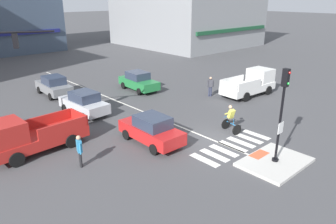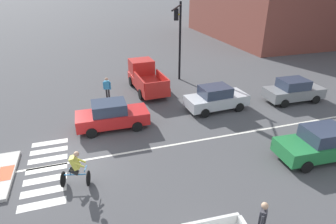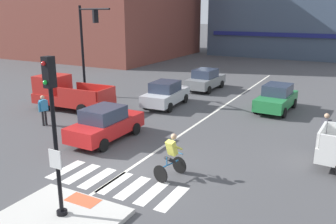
{
  "view_description": "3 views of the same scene",
  "coord_description": "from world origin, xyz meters",
  "px_view_note": "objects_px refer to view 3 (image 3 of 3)",
  "views": [
    {
      "loc": [
        -13.52,
        -10.52,
        7.93
      ],
      "look_at": [
        -0.93,
        3.32,
        1.1
      ],
      "focal_mm": 34.19,
      "sensor_mm": 36.0,
      "label": 1
    },
    {
      "loc": [
        11.54,
        1.22,
        7.94
      ],
      "look_at": [
        -0.93,
        5.14,
        1.6
      ],
      "focal_mm": 29.54,
      "sensor_mm": 36.0,
      "label": 2
    },
    {
      "loc": [
        7.19,
        -10.36,
        5.98
      ],
      "look_at": [
        0.05,
        2.94,
        1.67
      ],
      "focal_mm": 37.98,
      "sensor_mm": 36.0,
      "label": 3
    }
  ],
  "objects_px": {
    "car_red_westbound_near": "(105,124)",
    "car_grey_westbound_distant": "(206,80)",
    "traffic_light_mast": "(87,39)",
    "signal_pole": "(54,124)",
    "cyclist": "(171,155)",
    "car_silver_westbound_far": "(166,94)",
    "pedestrian_waiting_far_side": "(325,128)",
    "pickup_truck_red_cross_left": "(67,94)",
    "pedestrian_at_curb_left": "(43,108)",
    "car_green_eastbound_far": "(277,98)"
  },
  "relations": [
    {
      "from": "signal_pole",
      "to": "car_grey_westbound_distant",
      "type": "bearing_deg",
      "value": 99.54
    },
    {
      "from": "car_silver_westbound_far",
      "to": "car_green_eastbound_far",
      "type": "xyz_separation_m",
      "value": [
        6.55,
        2.26,
        0.0
      ]
    },
    {
      "from": "car_grey_westbound_distant",
      "to": "cyclist",
      "type": "relative_size",
      "value": 2.47
    },
    {
      "from": "signal_pole",
      "to": "pedestrian_waiting_far_side",
      "type": "bearing_deg",
      "value": 56.98
    },
    {
      "from": "car_silver_westbound_far",
      "to": "car_grey_westbound_distant",
      "type": "bearing_deg",
      "value": 86.46
    },
    {
      "from": "car_silver_westbound_far",
      "to": "pedestrian_waiting_far_side",
      "type": "xyz_separation_m",
      "value": [
        9.8,
        -3.25,
        0.17
      ]
    },
    {
      "from": "pickup_truck_red_cross_left",
      "to": "pedestrian_waiting_far_side",
      "type": "xyz_separation_m",
      "value": [
        14.9,
        0.32,
        0.0
      ]
    },
    {
      "from": "car_grey_westbound_distant",
      "to": "pedestrian_at_curb_left",
      "type": "height_order",
      "value": "pedestrian_at_curb_left"
    },
    {
      "from": "car_red_westbound_near",
      "to": "pedestrian_at_curb_left",
      "type": "relative_size",
      "value": 2.47
    },
    {
      "from": "cyclist",
      "to": "pedestrian_waiting_far_side",
      "type": "relative_size",
      "value": 1.01
    },
    {
      "from": "signal_pole",
      "to": "car_silver_westbound_far",
      "type": "relative_size",
      "value": 1.12
    },
    {
      "from": "car_green_eastbound_far",
      "to": "car_grey_westbound_distant",
      "type": "bearing_deg",
      "value": 149.96
    },
    {
      "from": "car_red_westbound_near",
      "to": "car_grey_westbound_distant",
      "type": "bearing_deg",
      "value": 90.54
    },
    {
      "from": "car_silver_westbound_far",
      "to": "pedestrian_at_curb_left",
      "type": "xyz_separation_m",
      "value": [
        -3.83,
        -6.67,
        0.17
      ]
    },
    {
      "from": "signal_pole",
      "to": "cyclist",
      "type": "height_order",
      "value": "signal_pole"
    },
    {
      "from": "signal_pole",
      "to": "car_red_westbound_near",
      "type": "distance_m",
      "value": 7.09
    },
    {
      "from": "car_silver_westbound_far",
      "to": "cyclist",
      "type": "bearing_deg",
      "value": -60.3
    },
    {
      "from": "car_silver_westbound_far",
      "to": "pickup_truck_red_cross_left",
      "type": "height_order",
      "value": "pickup_truck_red_cross_left"
    },
    {
      "from": "car_green_eastbound_far",
      "to": "pedestrian_waiting_far_side",
      "type": "relative_size",
      "value": 2.51
    },
    {
      "from": "car_grey_westbound_distant",
      "to": "cyclist",
      "type": "height_order",
      "value": "cyclist"
    },
    {
      "from": "car_red_westbound_near",
      "to": "car_green_eastbound_far",
      "type": "relative_size",
      "value": 0.98
    },
    {
      "from": "traffic_light_mast",
      "to": "car_red_westbound_near",
      "type": "xyz_separation_m",
      "value": [
        6.26,
        -6.27,
        -3.34
      ]
    },
    {
      "from": "car_silver_westbound_far",
      "to": "pedestrian_waiting_far_side",
      "type": "relative_size",
      "value": 2.51
    },
    {
      "from": "traffic_light_mast",
      "to": "pedestrian_at_curb_left",
      "type": "xyz_separation_m",
      "value": [
        1.95,
        -6.04,
        -3.17
      ]
    },
    {
      "from": "car_silver_westbound_far",
      "to": "car_grey_westbound_distant",
      "type": "distance_m",
      "value": 5.85
    },
    {
      "from": "car_red_westbound_near",
      "to": "car_green_eastbound_far",
      "type": "xyz_separation_m",
      "value": [
        6.06,
        9.15,
        0.0
      ]
    },
    {
      "from": "pickup_truck_red_cross_left",
      "to": "pedestrian_at_curb_left",
      "type": "height_order",
      "value": "pickup_truck_red_cross_left"
    },
    {
      "from": "traffic_light_mast",
      "to": "car_green_eastbound_far",
      "type": "xyz_separation_m",
      "value": [
        12.33,
        2.89,
        -3.34
      ]
    },
    {
      "from": "pickup_truck_red_cross_left",
      "to": "traffic_light_mast",
      "type": "bearing_deg",
      "value": 103.09
    },
    {
      "from": "traffic_light_mast",
      "to": "car_grey_westbound_distant",
      "type": "height_order",
      "value": "traffic_light_mast"
    },
    {
      "from": "traffic_light_mast",
      "to": "pickup_truck_red_cross_left",
      "type": "height_order",
      "value": "traffic_light_mast"
    },
    {
      "from": "signal_pole",
      "to": "car_silver_westbound_far",
      "type": "bearing_deg",
      "value": 105.21
    },
    {
      "from": "signal_pole",
      "to": "cyclist",
      "type": "relative_size",
      "value": 2.79
    },
    {
      "from": "pedestrian_at_curb_left",
      "to": "pedestrian_waiting_far_side",
      "type": "distance_m",
      "value": 14.06
    },
    {
      "from": "traffic_light_mast",
      "to": "pedestrian_waiting_far_side",
      "type": "distance_m",
      "value": 16.12
    },
    {
      "from": "car_red_westbound_near",
      "to": "cyclist",
      "type": "height_order",
      "value": "cyclist"
    },
    {
      "from": "signal_pole",
      "to": "car_red_westbound_near",
      "type": "height_order",
      "value": "signal_pole"
    },
    {
      "from": "car_grey_westbound_distant",
      "to": "signal_pole",
      "type": "bearing_deg",
      "value": -80.46
    },
    {
      "from": "traffic_light_mast",
      "to": "car_green_eastbound_far",
      "type": "distance_m",
      "value": 13.1
    },
    {
      "from": "signal_pole",
      "to": "pedestrian_at_curb_left",
      "type": "height_order",
      "value": "signal_pole"
    },
    {
      "from": "car_green_eastbound_far",
      "to": "pedestrian_at_curb_left",
      "type": "bearing_deg",
      "value": -139.3
    },
    {
      "from": "pedestrian_at_curb_left",
      "to": "cyclist",
      "type": "bearing_deg",
      "value": -14.28
    },
    {
      "from": "cyclist",
      "to": "pedestrian_waiting_far_side",
      "type": "bearing_deg",
      "value": 50.43
    },
    {
      "from": "car_silver_westbound_far",
      "to": "cyclist",
      "type": "relative_size",
      "value": 2.5
    },
    {
      "from": "signal_pole",
      "to": "traffic_light_mast",
      "type": "distance_m",
      "value": 15.46
    },
    {
      "from": "signal_pole",
      "to": "car_green_eastbound_far",
      "type": "xyz_separation_m",
      "value": [
        3.03,
        15.19,
        -2.16
      ]
    },
    {
      "from": "pickup_truck_red_cross_left",
      "to": "pedestrian_waiting_far_side",
      "type": "height_order",
      "value": "pickup_truck_red_cross_left"
    },
    {
      "from": "car_silver_westbound_far",
      "to": "pedestrian_waiting_far_side",
      "type": "bearing_deg",
      "value": -18.33
    },
    {
      "from": "traffic_light_mast",
      "to": "pedestrian_at_curb_left",
      "type": "relative_size",
      "value": 3.8
    },
    {
      "from": "car_silver_westbound_far",
      "to": "car_red_westbound_near",
      "type": "height_order",
      "value": "same"
    }
  ]
}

